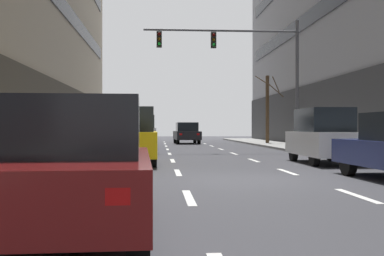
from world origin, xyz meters
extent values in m
plane|color=#38383D|center=(0.00, 0.00, 0.00)|extent=(120.00, 120.00, 0.00)
cube|color=silver|center=(-1.64, -3.00, 0.00)|extent=(0.16, 2.00, 0.01)
cube|color=silver|center=(-1.64, 2.00, 0.00)|extent=(0.16, 2.00, 0.01)
cube|color=silver|center=(-1.64, 7.00, 0.00)|extent=(0.16, 2.00, 0.01)
cube|color=silver|center=(-1.64, 12.00, 0.00)|extent=(0.16, 2.00, 0.01)
cube|color=silver|center=(-1.64, 17.00, 0.00)|extent=(0.16, 2.00, 0.01)
cube|color=silver|center=(-1.64, 22.00, 0.00)|extent=(0.16, 2.00, 0.01)
cube|color=silver|center=(-1.64, 27.00, 0.00)|extent=(0.16, 2.00, 0.01)
cube|color=silver|center=(-1.64, 32.00, 0.00)|extent=(0.16, 2.00, 0.01)
cube|color=silver|center=(1.64, -3.00, 0.00)|extent=(0.16, 2.00, 0.01)
cube|color=silver|center=(1.64, 2.00, 0.00)|extent=(0.16, 2.00, 0.01)
cube|color=silver|center=(1.64, 7.00, 0.00)|extent=(0.16, 2.00, 0.01)
cube|color=silver|center=(1.64, 12.00, 0.00)|extent=(0.16, 2.00, 0.01)
cube|color=silver|center=(1.64, 17.00, 0.00)|extent=(0.16, 2.00, 0.01)
cube|color=silver|center=(1.64, 22.00, 0.00)|extent=(0.16, 2.00, 0.01)
cube|color=silver|center=(1.64, 27.00, 0.00)|extent=(0.16, 2.00, 0.01)
cube|color=silver|center=(1.64, 32.00, 0.00)|extent=(0.16, 2.00, 0.01)
cylinder|color=black|center=(-4.10, 17.18, 0.32)|extent=(0.22, 0.65, 0.65)
cylinder|color=black|center=(-2.54, 17.16, 0.32)|extent=(0.22, 0.65, 0.65)
cylinder|color=black|center=(-4.13, 14.54, 0.32)|extent=(0.22, 0.65, 0.65)
cylinder|color=black|center=(-2.56, 14.52, 0.32)|extent=(0.22, 0.65, 0.65)
cube|color=navy|center=(-3.33, 15.85, 0.64)|extent=(1.84, 4.32, 0.63)
cube|color=black|center=(-3.34, 15.65, 1.28)|extent=(1.58, 1.87, 0.66)
cube|color=white|center=(-3.94, 17.96, 0.74)|extent=(0.20, 0.08, 0.14)
cube|color=red|center=(-3.98, 13.74, 0.74)|extent=(0.20, 0.08, 0.14)
cube|color=white|center=(-2.68, 17.95, 0.74)|extent=(0.20, 0.08, 0.14)
cube|color=red|center=(-2.72, 13.73, 0.74)|extent=(0.20, 0.08, 0.14)
cylinder|color=black|center=(-4.20, 25.20, 0.35)|extent=(0.24, 0.70, 0.70)
cylinder|color=black|center=(-2.51, 25.22, 0.35)|extent=(0.24, 0.70, 0.70)
cylinder|color=black|center=(-4.17, 22.35, 0.35)|extent=(0.24, 0.70, 0.70)
cylinder|color=black|center=(-2.48, 22.37, 0.35)|extent=(0.24, 0.70, 0.70)
cube|color=white|center=(-3.34, 23.79, 0.82)|extent=(1.98, 4.66, 0.95)
cube|color=black|center=(-3.34, 23.79, 1.77)|extent=(1.71, 2.76, 0.95)
cube|color=white|center=(-4.04, 26.06, 0.99)|extent=(0.21, 0.09, 0.15)
cube|color=red|center=(-4.00, 21.50, 0.99)|extent=(0.21, 0.09, 0.15)
cube|color=white|center=(-2.68, 26.07, 0.99)|extent=(0.21, 0.09, 0.15)
cube|color=red|center=(-2.64, 21.51, 0.99)|extent=(0.21, 0.09, 0.15)
cylinder|color=black|center=(-0.75, 28.68, 0.35)|extent=(0.26, 0.71, 0.70)
cylinder|color=black|center=(0.94, 28.74, 0.35)|extent=(0.26, 0.71, 0.70)
cylinder|color=black|center=(-0.65, 25.82, 0.35)|extent=(0.26, 0.71, 0.70)
cylinder|color=black|center=(1.05, 25.88, 0.35)|extent=(0.26, 0.71, 0.70)
cube|color=black|center=(0.15, 27.28, 0.69)|extent=(2.12, 4.73, 0.68)
cube|color=black|center=(0.16, 27.07, 1.39)|extent=(1.77, 2.08, 0.72)
cube|color=white|center=(-0.62, 29.54, 0.81)|extent=(0.21, 0.09, 0.15)
cube|color=red|center=(-0.45, 24.96, 0.81)|extent=(0.21, 0.09, 0.15)
cube|color=white|center=(0.74, 29.59, 0.81)|extent=(0.21, 0.09, 0.15)
cube|color=red|center=(0.91, 25.01, 0.81)|extent=(0.21, 0.09, 0.15)
cylinder|color=black|center=(-4.13, -4.59, 0.34)|extent=(0.25, 0.68, 0.67)
cylinder|color=black|center=(-2.51, -4.54, 0.34)|extent=(0.25, 0.68, 0.67)
cylinder|color=black|center=(-2.42, -7.28, 0.34)|extent=(0.25, 0.68, 0.67)
cube|color=maroon|center=(-3.28, -5.93, 0.66)|extent=(2.02, 4.53, 0.65)
cube|color=black|center=(-3.27, -6.14, 1.33)|extent=(1.69, 1.98, 0.69)
cube|color=white|center=(-4.00, -3.76, 0.77)|extent=(0.21, 0.09, 0.14)
cube|color=white|center=(-2.70, -3.72, 0.77)|extent=(0.21, 0.09, 0.14)
cube|color=red|center=(-2.55, -8.10, 0.77)|extent=(0.21, 0.09, 0.14)
cylinder|color=black|center=(-3.94, 6.48, 0.32)|extent=(0.22, 0.64, 0.63)
cylinder|color=black|center=(-2.41, 6.51, 0.32)|extent=(0.22, 0.64, 0.63)
cylinder|color=black|center=(-3.90, 3.90, 0.32)|extent=(0.22, 0.64, 0.63)
cylinder|color=black|center=(-2.37, 3.92, 0.32)|extent=(0.22, 0.64, 0.63)
cube|color=yellow|center=(-3.16, 5.20, 0.75)|extent=(1.83, 4.24, 0.86)
cube|color=black|center=(-3.16, 5.20, 1.61)|extent=(1.57, 2.51, 0.86)
cube|color=white|center=(-3.81, 7.26, 0.90)|extent=(0.19, 0.08, 0.13)
cube|color=red|center=(-3.74, 3.13, 0.90)|extent=(0.19, 0.08, 0.13)
cube|color=white|center=(-2.57, 7.28, 0.90)|extent=(0.19, 0.08, 0.13)
cube|color=red|center=(-2.51, 3.15, 0.90)|extent=(0.19, 0.08, 0.13)
cube|color=black|center=(-3.16, 5.20, 2.13)|extent=(0.42, 0.20, 0.17)
cylinder|color=black|center=(3.01, 0.76, 0.34)|extent=(0.25, 0.69, 0.68)
cube|color=white|center=(3.15, 1.60, 0.79)|extent=(0.21, 0.09, 0.14)
cylinder|color=black|center=(3.12, 6.45, 0.32)|extent=(0.22, 0.63, 0.63)
cylinder|color=black|center=(4.65, 6.43, 0.32)|extent=(0.22, 0.63, 0.63)
cylinder|color=black|center=(3.10, 3.87, 0.32)|extent=(0.22, 0.63, 0.63)
cylinder|color=black|center=(4.62, 3.86, 0.32)|extent=(0.22, 0.63, 0.63)
cube|color=white|center=(3.87, 5.15, 0.74)|extent=(1.80, 4.22, 0.86)
cube|color=black|center=(3.87, 5.15, 1.60)|extent=(1.55, 2.50, 0.86)
cube|color=white|center=(3.28, 7.22, 0.90)|extent=(0.19, 0.08, 0.13)
cube|color=red|center=(3.24, 3.10, 0.90)|extent=(0.19, 0.08, 0.13)
cube|color=white|center=(4.51, 7.21, 0.90)|extent=(0.19, 0.08, 0.13)
cube|color=red|center=(4.47, 3.09, 0.90)|extent=(0.19, 0.08, 0.13)
cylinder|color=#4C4C51|center=(5.32, 13.33, 3.64)|extent=(0.18, 0.18, 7.00)
cylinder|color=#4C4C51|center=(1.17, 13.33, 6.54)|extent=(8.31, 0.12, 0.12)
cube|color=black|center=(0.75, 13.33, 6.02)|extent=(0.28, 0.24, 0.84)
sphere|color=#4B0704|center=(0.75, 13.19, 6.28)|extent=(0.17, 0.17, 0.17)
sphere|color=#523505|center=(0.75, 13.19, 6.02)|extent=(0.17, 0.17, 0.17)
sphere|color=green|center=(0.75, 13.19, 5.76)|extent=(0.17, 0.17, 0.17)
cube|color=black|center=(-2.16, 13.33, 6.02)|extent=(0.28, 0.24, 0.84)
sphere|color=#4B0704|center=(-2.16, 13.19, 6.28)|extent=(0.17, 0.17, 0.17)
sphere|color=#523505|center=(-2.16, 13.19, 6.02)|extent=(0.17, 0.17, 0.17)
sphere|color=green|center=(-2.16, 13.19, 5.76)|extent=(0.17, 0.17, 0.17)
cylinder|color=#4C3823|center=(6.25, 24.33, 2.75)|extent=(0.27, 0.27, 5.22)
cylinder|color=#42301E|center=(6.82, 23.93, 4.64)|extent=(0.89, 1.23, 1.14)
cylinder|color=#42301E|center=(6.65, 23.58, 4.23)|extent=(1.58, 0.88, 1.11)
cylinder|color=#42301E|center=(5.84, 23.76, 4.84)|extent=(1.22, 0.89, 0.97)
camera|label=1|loc=(-2.23, -11.98, 1.33)|focal=44.46mm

